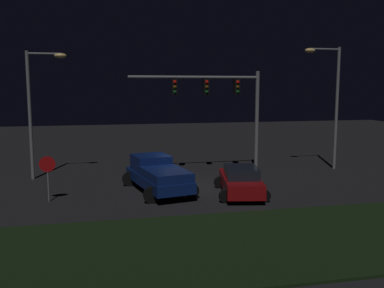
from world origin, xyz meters
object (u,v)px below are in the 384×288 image
object	(u,v)px
pickup_truck	(157,173)
stop_sign	(48,170)
traffic_signal_gantry	(221,97)
street_lamp_left	(37,99)
street_lamp_right	(330,93)
car_sedan	(241,181)

from	to	relation	value
pickup_truck	stop_sign	world-z (taller)	stop_sign
traffic_signal_gantry	stop_sign	distance (m)	11.55
street_lamp_left	stop_sign	bearing A→B (deg)	-79.30
pickup_truck	traffic_signal_gantry	world-z (taller)	traffic_signal_gantry
pickup_truck	street_lamp_left	world-z (taller)	street_lamp_left
street_lamp_left	stop_sign	distance (m)	6.51
pickup_truck	stop_sign	size ratio (longest dim) A/B	2.55
pickup_truck	traffic_signal_gantry	bearing A→B (deg)	-61.80
street_lamp_right	pickup_truck	bearing A→B (deg)	-163.04
traffic_signal_gantry	stop_sign	xyz separation A→B (m)	(-9.97, -4.77, -3.34)
pickup_truck	street_lamp_right	bearing A→B (deg)	-84.69
car_sedan	street_lamp_right	bearing A→B (deg)	-45.19
traffic_signal_gantry	stop_sign	bearing A→B (deg)	-154.42
pickup_truck	stop_sign	bearing A→B (deg)	88.40
traffic_signal_gantry	street_lamp_left	world-z (taller)	street_lamp_left
pickup_truck	car_sedan	xyz separation A→B (m)	(4.07, -1.70, -0.26)
pickup_truck	street_lamp_left	distance (m)	8.78
pickup_truck	street_lamp_right	world-z (taller)	street_lamp_right
pickup_truck	street_lamp_right	xyz separation A→B (m)	(12.08, 3.68, 4.09)
traffic_signal_gantry	stop_sign	size ratio (longest dim) A/B	3.73
stop_sign	street_lamp_right	bearing A→B (deg)	14.87
car_sedan	traffic_signal_gantry	world-z (taller)	traffic_signal_gantry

